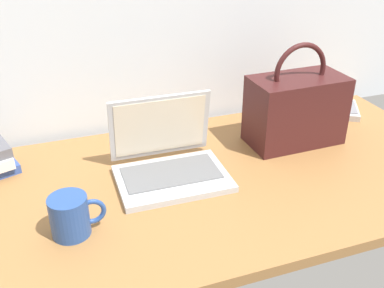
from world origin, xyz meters
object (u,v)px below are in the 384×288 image
at_px(coffee_mug, 71,215).
at_px(remote_control_near, 351,110).
at_px(laptop, 168,160).
at_px(handbag, 296,109).

xyz_separation_m(coffee_mug, remote_control_near, (1.06, 0.36, -0.04)).
distance_m(laptop, coffee_mug, 0.34).
bearing_deg(remote_control_near, laptop, -166.79).
height_order(laptop, coffee_mug, laptop).
bearing_deg(handbag, remote_control_near, 20.66).
bearing_deg(handbag, coffee_mug, -162.19).
bearing_deg(remote_control_near, coffee_mug, -161.31).
bearing_deg(laptop, handbag, 7.48).
distance_m(coffee_mug, remote_control_near, 1.12).
bearing_deg(laptop, coffee_mug, -148.56).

